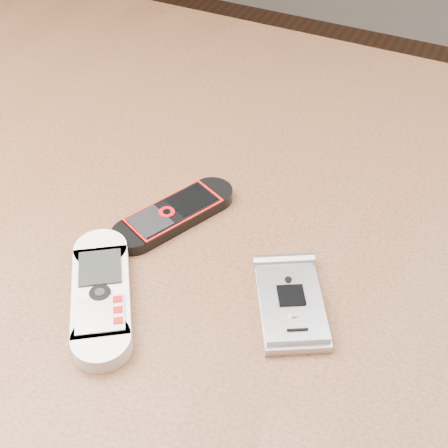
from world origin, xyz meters
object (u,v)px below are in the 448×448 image
at_px(table, 220,305).
at_px(nokia_white, 101,294).
at_px(motorola_razr, 291,303).
at_px(nokia_black_red, 174,214).

xyz_separation_m(table, nokia_white, (-0.05, -0.11, 0.11)).
distance_m(table, nokia_white, 0.17).
relative_size(table, motorola_razr, 12.10).
xyz_separation_m(table, motorola_razr, (0.09, -0.06, 0.11)).
bearing_deg(nokia_white, motorola_razr, -11.89).
height_order(nokia_white, motorola_razr, same).
relative_size(table, nokia_white, 8.59).
xyz_separation_m(nokia_black_red, motorola_razr, (0.14, -0.05, 0.00)).
distance_m(table, nokia_black_red, 0.12).
height_order(nokia_white, nokia_black_red, nokia_white).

